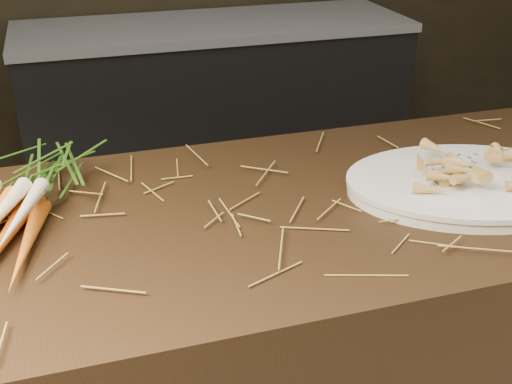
{
  "coord_description": "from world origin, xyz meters",
  "views": [
    {
      "loc": [
        -0.38,
        -0.74,
        1.5
      ],
      "look_at": [
        -0.08,
        0.26,
        0.96
      ],
      "focal_mm": 45.0,
      "sensor_mm": 36.0,
      "label": 1
    }
  ],
  "objects": [
    {
      "name": "main_counter",
      "position": [
        0.0,
        0.3,
        0.45
      ],
      "size": [
        2.4,
        0.7,
        0.9
      ],
      "primitive_type": "cube",
      "color": "black",
      "rests_on": "ground"
    },
    {
      "name": "serving_platter",
      "position": [
        0.38,
        0.24,
        0.91
      ],
      "size": [
        0.57,
        0.45,
        0.03
      ],
      "primitive_type": null,
      "rotation": [
        0.0,
        0.0,
        -0.24
      ],
      "color": "white",
      "rests_on": "main_counter"
    },
    {
      "name": "straw_bedding",
      "position": [
        0.0,
        0.3,
        0.91
      ],
      "size": [
        1.4,
        0.6,
        0.02
      ],
      "primitive_type": null,
      "color": "olive",
      "rests_on": "main_counter"
    },
    {
      "name": "back_counter",
      "position": [
        0.3,
        2.18,
        0.42
      ],
      "size": [
        1.82,
        0.62,
        0.84
      ],
      "color": "black",
      "rests_on": "ground"
    },
    {
      "name": "roasted_veg_heap",
      "position": [
        0.38,
        0.24,
        0.96
      ],
      "size": [
        0.28,
        0.23,
        0.06
      ],
      "primitive_type": null,
      "rotation": [
        0.0,
        0.0,
        -0.24
      ],
      "color": "#C18F44",
      "rests_on": "serving_platter"
    },
    {
      "name": "root_veg_bunch",
      "position": [
        -0.49,
        0.43,
        0.95
      ],
      "size": [
        0.28,
        0.53,
        0.1
      ],
      "rotation": [
        0.0,
        0.0,
        -0.28
      ],
      "color": "orange",
      "rests_on": "main_counter"
    }
  ]
}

